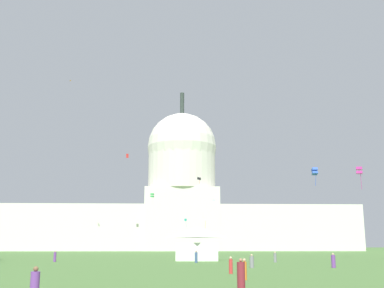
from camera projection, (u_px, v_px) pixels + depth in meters
name	position (u px, v px, depth m)	size (l,w,h in m)	color
capitol_building	(182.00, 203.00, 197.40)	(144.42, 29.41, 67.89)	silver
event_tent	(197.00, 244.00, 75.45)	(7.27, 5.74, 5.34)	white
person_orange_near_tent	(244.00, 270.00, 34.29)	(0.44, 0.44, 1.54)	orange
person_grey_near_tree_east	(275.00, 258.00, 68.18)	(0.60, 0.60, 1.53)	gray
person_denim_edge_west	(196.00, 257.00, 66.92)	(0.50, 0.50, 1.66)	#3D5684
person_grey_aisle_center	(252.00, 262.00, 52.19)	(0.60, 0.60, 1.49)	gray
person_red_mid_center	(231.00, 266.00, 41.68)	(0.43, 0.43, 1.48)	red
person_purple_front_right	(55.00, 257.00, 70.29)	(0.55, 0.55, 1.64)	#703D93
person_purple_front_center	(333.00, 261.00, 52.34)	(0.66, 0.66, 1.61)	#703D93
person_purple_mid_left	(35.00, 284.00, 22.78)	(0.63, 0.63, 1.50)	#703D93
person_maroon_lawn_far_right	(241.00, 275.00, 27.19)	(0.55, 0.55, 1.75)	maroon
kite_violet_low	(206.00, 219.00, 156.88)	(1.47, 1.61, 3.31)	purple
kite_black_mid	(199.00, 179.00, 134.65)	(1.11, 0.57, 2.11)	black
kite_cyan_low	(215.00, 201.00, 150.86)	(1.62, 1.60, 0.12)	#33BCDB
kite_magenta_low	(359.00, 171.00, 86.88)	(1.44, 1.43, 4.13)	#D1339E
kite_blue_low	(315.00, 171.00, 86.68)	(1.06, 1.14, 3.34)	blue
kite_red_mid	(127.00, 156.00, 167.44)	(0.91, 0.36, 1.48)	red
kite_orange_high	(71.00, 82.00, 153.14)	(0.73, 1.24, 0.26)	orange
kite_turquoise_low	(186.00, 220.00, 164.91)	(0.84, 0.88, 3.06)	teal
kite_green_low	(152.00, 196.00, 122.42)	(0.97, 0.96, 4.22)	green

